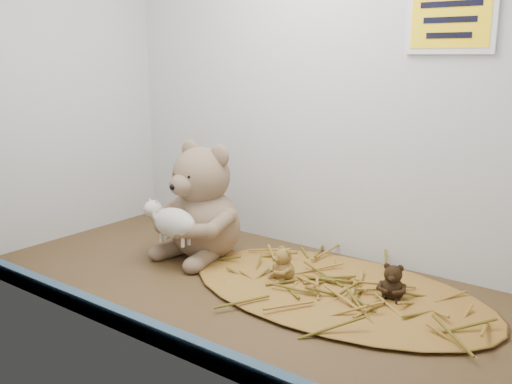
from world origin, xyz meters
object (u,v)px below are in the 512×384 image
Objects in this scene: toy_lamb at (174,223)px; mini_teddy_brown at (393,280)px; main_teddy at (204,200)px; mini_teddy_tan at (284,262)px.

mini_teddy_brown is (48.35, 11.83, -5.86)cm from toy_lamb.
main_teddy is at bearing 167.82° from mini_teddy_brown.
mini_teddy_tan is 23.22cm from mini_teddy_brown.
mini_teddy_tan is (25.63, 7.03, -5.85)cm from toy_lamb.
main_teddy is 10.59cm from toy_lamb.
mini_teddy_brown is at bearing 6.61° from main_teddy.
mini_teddy_brown is (48.35, 1.76, -9.11)cm from main_teddy.
main_teddy is at bearing 90.00° from toy_lamb.
mini_teddy_tan is (25.63, -3.05, -9.10)cm from main_teddy.
mini_teddy_tan and mini_teddy_brown have the same top height.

